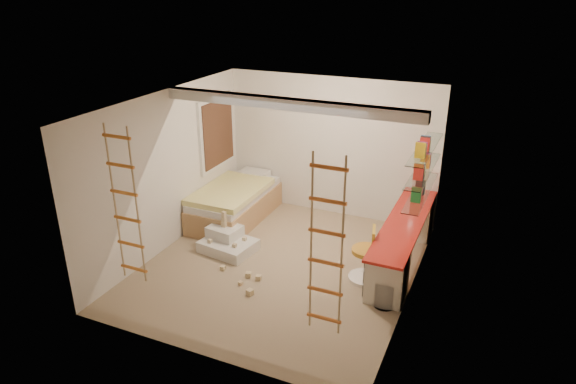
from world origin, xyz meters
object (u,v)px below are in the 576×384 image
at_px(play_platform, 227,242).
at_px(bed, 235,203).
at_px(swivel_chair, 367,261).
at_px(desk, 403,240).

bearing_deg(play_platform, bed, 112.59).
xyz_separation_m(swivel_chair, play_platform, (-2.36, -0.03, -0.17)).
bearing_deg(play_platform, swivel_chair, 0.84).
height_order(swivel_chair, play_platform, swivel_chair).
xyz_separation_m(desk, bed, (-3.20, 0.36, -0.07)).
bearing_deg(bed, swivel_chair, -20.64).
distance_m(bed, play_platform, 1.20).
bearing_deg(swivel_chair, desk, 60.99).
height_order(desk, swivel_chair, swivel_chair).
relative_size(desk, swivel_chair, 3.31).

